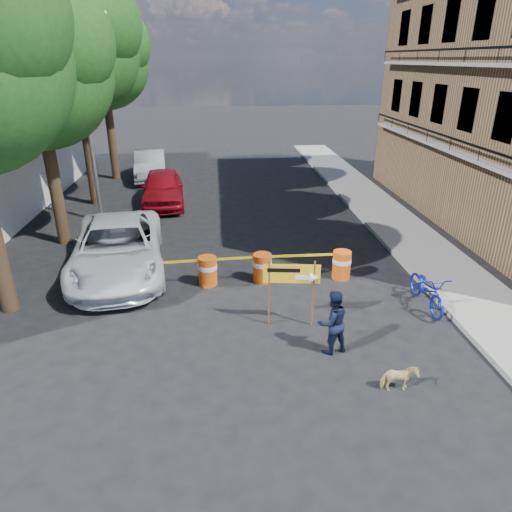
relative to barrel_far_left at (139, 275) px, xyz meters
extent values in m
plane|color=black|center=(3.43, -2.93, -0.47)|extent=(120.00, 120.00, 0.00)
cube|color=gray|center=(9.63, 3.07, -0.40)|extent=(2.40, 40.00, 0.15)
cylinder|color=#332316|center=(-3.37, 4.07, 1.91)|extent=(0.44, 0.44, 4.76)
sphere|color=#1B4E16|center=(-3.37, 4.07, 5.48)|extent=(5.00, 5.00, 5.00)
sphere|color=#1B4E16|center=(-2.50, 3.57, 6.33)|extent=(3.75, 3.75, 3.75)
sphere|color=#1B4E16|center=(-4.12, 4.70, 4.80)|extent=(3.50, 3.50, 3.50)
cylinder|color=#332316|center=(-3.37, 9.07, 2.19)|extent=(0.44, 0.44, 5.32)
sphere|color=#1B4E16|center=(-3.37, 9.07, 6.18)|extent=(5.40, 5.40, 5.40)
sphere|color=#1B4E16|center=(-2.43, 8.53, 7.13)|extent=(4.05, 4.05, 4.05)
sphere|color=#1B4E16|center=(-4.18, 9.75, 5.42)|extent=(3.78, 3.78, 3.78)
cylinder|color=#332316|center=(-3.37, 14.07, 1.99)|extent=(0.44, 0.44, 4.93)
sphere|color=#1B4E16|center=(-3.37, 14.07, 5.69)|extent=(4.80, 4.80, 4.80)
sphere|color=#1B4E16|center=(-2.53, 13.59, 6.57)|extent=(3.60, 3.60, 3.60)
sphere|color=#1B4E16|center=(-4.09, 14.67, 4.98)|extent=(3.36, 3.36, 3.36)
cylinder|color=gray|center=(-2.57, 6.57, 3.53)|extent=(0.16, 0.16, 8.00)
cylinder|color=gray|center=(-2.07, 6.57, 7.43)|extent=(1.00, 0.12, 0.12)
cube|color=silver|center=(-1.57, 6.57, 7.38)|extent=(0.35, 0.18, 0.12)
cylinder|color=#E33F0D|center=(0.00, 0.00, -0.02)|extent=(0.56, 0.56, 0.90)
cylinder|color=white|center=(0.00, 0.00, 0.13)|extent=(0.58, 0.58, 0.14)
cylinder|color=#E33F0D|center=(2.01, 0.14, -0.02)|extent=(0.56, 0.56, 0.90)
cylinder|color=white|center=(2.01, 0.14, 0.13)|extent=(0.58, 0.58, 0.14)
cylinder|color=#E33F0D|center=(3.68, 0.22, -0.02)|extent=(0.56, 0.56, 0.90)
cylinder|color=white|center=(3.68, 0.22, 0.13)|extent=(0.58, 0.58, 0.14)
cylinder|color=#E33F0D|center=(6.16, 0.22, -0.02)|extent=(0.56, 0.56, 0.90)
cylinder|color=white|center=(6.16, 0.22, 0.13)|extent=(0.58, 0.58, 0.14)
cylinder|color=#592D19|center=(3.60, -2.29, 0.44)|extent=(0.05, 0.05, 1.82)
cylinder|color=#592D19|center=(4.70, -2.42, 0.44)|extent=(0.05, 0.05, 1.82)
cube|color=yellow|center=(4.15, -2.35, 0.99)|extent=(1.41, 0.20, 0.50)
cube|color=white|center=(4.43, -2.41, 0.90)|extent=(0.40, 0.06, 0.12)
cone|color=white|center=(4.70, -2.44, 0.90)|extent=(0.25, 0.29, 0.26)
cube|color=black|center=(3.95, -2.35, 1.09)|extent=(0.80, 0.11, 0.10)
imported|color=black|center=(4.92, -3.58, 0.32)|extent=(0.90, 0.79, 1.57)
imported|color=#1324A0|center=(8.02, -1.73, 0.54)|extent=(0.71, 1.07, 2.03)
imported|color=#DEC97F|center=(5.97, -5.08, -0.17)|extent=(0.73, 0.35, 0.61)
imported|color=white|center=(-0.82, 1.29, 0.36)|extent=(3.51, 6.30, 1.66)
imported|color=maroon|center=(-0.16, 8.70, 0.33)|extent=(2.26, 4.82, 1.59)
imported|color=#B6B7BE|center=(-1.37, 13.90, 0.31)|extent=(2.16, 4.87, 1.56)
camera|label=1|loc=(2.40, -12.37, 5.87)|focal=32.00mm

